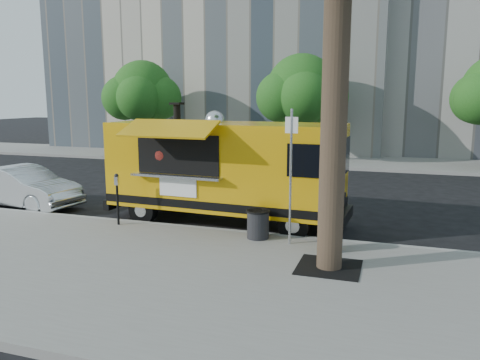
{
  "coord_description": "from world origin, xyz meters",
  "views": [
    {
      "loc": [
        3.67,
        -11.49,
        3.35
      ],
      "look_at": [
        -0.13,
        0.0,
        1.25
      ],
      "focal_mm": 35.0,
      "sensor_mm": 36.0,
      "label": 1
    }
  ],
  "objects_px": {
    "far_tree_a": "(143,91)",
    "food_truck": "(224,168)",
    "sedan": "(23,187)",
    "trash_bin_left": "(258,223)",
    "sign_post": "(291,169)",
    "parking_meter": "(117,193)",
    "far_tree_b": "(302,90)",
    "trash_bin_right": "(331,236)"
  },
  "relations": [
    {
      "from": "sedan",
      "to": "trash_bin_right",
      "type": "height_order",
      "value": "sedan"
    },
    {
      "from": "far_tree_b",
      "to": "sign_post",
      "type": "bearing_deg",
      "value": -79.85
    },
    {
      "from": "far_tree_a",
      "to": "sedan",
      "type": "relative_size",
      "value": 1.38
    },
    {
      "from": "far_tree_b",
      "to": "trash_bin_right",
      "type": "bearing_deg",
      "value": -76.36
    },
    {
      "from": "sign_post",
      "to": "parking_meter",
      "type": "bearing_deg",
      "value": 177.48
    },
    {
      "from": "parking_meter",
      "to": "trash_bin_right",
      "type": "distance_m",
      "value": 5.54
    },
    {
      "from": "far_tree_a",
      "to": "sign_post",
      "type": "xyz_separation_m",
      "value": [
        11.55,
        -13.85,
        -1.93
      ]
    },
    {
      "from": "sign_post",
      "to": "sedan",
      "type": "bearing_deg",
      "value": 170.03
    },
    {
      "from": "sedan",
      "to": "trash_bin_left",
      "type": "xyz_separation_m",
      "value": [
        8.03,
        -1.36,
        -0.14
      ]
    },
    {
      "from": "far_tree_b",
      "to": "trash_bin_right",
      "type": "xyz_separation_m",
      "value": [
        3.5,
        -14.44,
        -3.37
      ]
    },
    {
      "from": "sedan",
      "to": "sign_post",
      "type": "bearing_deg",
      "value": -92.17
    },
    {
      "from": "parking_meter",
      "to": "sedan",
      "type": "relative_size",
      "value": 0.34
    },
    {
      "from": "far_tree_a",
      "to": "sign_post",
      "type": "relative_size",
      "value": 1.79
    },
    {
      "from": "parking_meter",
      "to": "trash_bin_left",
      "type": "relative_size",
      "value": 2.0
    },
    {
      "from": "far_tree_b",
      "to": "parking_meter",
      "type": "xyz_separation_m",
      "value": [
        -2.0,
        -14.05,
        -2.85
      ]
    },
    {
      "from": "food_truck",
      "to": "sedan",
      "type": "height_order",
      "value": "food_truck"
    },
    {
      "from": "trash_bin_right",
      "to": "far_tree_b",
      "type": "bearing_deg",
      "value": 103.64
    },
    {
      "from": "far_tree_b",
      "to": "food_truck",
      "type": "distance_m",
      "value": 12.74
    },
    {
      "from": "far_tree_a",
      "to": "food_truck",
      "type": "bearing_deg",
      "value": -52.37
    },
    {
      "from": "sign_post",
      "to": "trash_bin_left",
      "type": "distance_m",
      "value": 1.57
    },
    {
      "from": "parking_meter",
      "to": "food_truck",
      "type": "distance_m",
      "value": 2.85
    },
    {
      "from": "food_truck",
      "to": "parking_meter",
      "type": "bearing_deg",
      "value": -144.01
    },
    {
      "from": "food_truck",
      "to": "trash_bin_right",
      "type": "distance_m",
      "value": 3.83
    },
    {
      "from": "far_tree_b",
      "to": "trash_bin_left",
      "type": "height_order",
      "value": "far_tree_b"
    },
    {
      "from": "far_tree_a",
      "to": "sign_post",
      "type": "height_order",
      "value": "far_tree_a"
    },
    {
      "from": "sign_post",
      "to": "trash_bin_left",
      "type": "relative_size",
      "value": 4.5
    },
    {
      "from": "sedan",
      "to": "far_tree_a",
      "type": "bearing_deg",
      "value": 20.32
    },
    {
      "from": "far_tree_b",
      "to": "sign_post",
      "type": "height_order",
      "value": "far_tree_b"
    },
    {
      "from": "far_tree_a",
      "to": "trash_bin_right",
      "type": "relative_size",
      "value": 9.17
    },
    {
      "from": "parking_meter",
      "to": "trash_bin_right",
      "type": "height_order",
      "value": "parking_meter"
    },
    {
      "from": "sign_post",
      "to": "sedan",
      "type": "xyz_separation_m",
      "value": [
        -8.82,
        1.55,
        -1.21
      ]
    },
    {
      "from": "far_tree_b",
      "to": "parking_meter",
      "type": "relative_size",
      "value": 4.12
    },
    {
      "from": "parking_meter",
      "to": "sedan",
      "type": "xyz_separation_m",
      "value": [
        -4.27,
        1.35,
        -0.34
      ]
    },
    {
      "from": "sedan",
      "to": "trash_bin_right",
      "type": "distance_m",
      "value": 9.93
    },
    {
      "from": "far_tree_a",
      "to": "food_truck",
      "type": "xyz_separation_m",
      "value": [
        9.35,
        -12.13,
        -2.25
      ]
    },
    {
      "from": "sedan",
      "to": "trash_bin_right",
      "type": "bearing_deg",
      "value": -92.29
    },
    {
      "from": "sedan",
      "to": "trash_bin_left",
      "type": "relative_size",
      "value": 5.85
    },
    {
      "from": "parking_meter",
      "to": "trash_bin_left",
      "type": "xyz_separation_m",
      "value": [
        3.76,
        -0.01,
        -0.48
      ]
    },
    {
      "from": "far_tree_a",
      "to": "parking_meter",
      "type": "xyz_separation_m",
      "value": [
        7.0,
        -13.65,
        -2.79
      ]
    },
    {
      "from": "parking_meter",
      "to": "trash_bin_left",
      "type": "bearing_deg",
      "value": -0.22
    },
    {
      "from": "food_truck",
      "to": "sign_post",
      "type": "bearing_deg",
      "value": -35.0
    },
    {
      "from": "sign_post",
      "to": "trash_bin_right",
      "type": "height_order",
      "value": "sign_post"
    }
  ]
}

